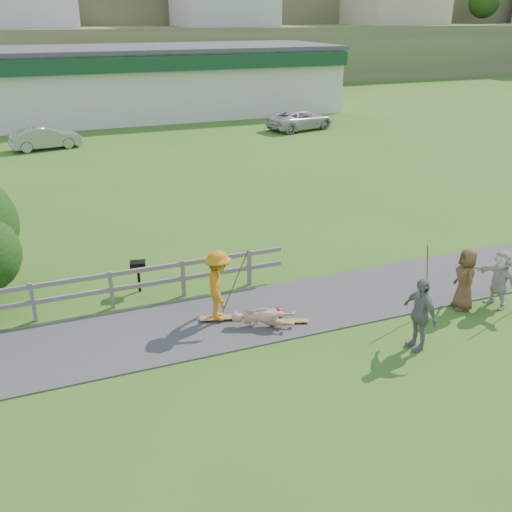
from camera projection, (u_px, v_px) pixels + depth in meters
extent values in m
plane|color=#36631C|center=(220.00, 355.00, 13.50)|extent=(260.00, 260.00, 0.00)
cube|color=#38383A|center=(202.00, 324.00, 14.77)|extent=(34.00, 3.00, 0.04)
cube|color=#5E5953|center=(33.00, 302.00, 14.77)|extent=(0.10, 0.10, 1.10)
cube|color=#5E5953|center=(111.00, 290.00, 15.44)|extent=(0.10, 0.10, 1.10)
cube|color=#5E5953|center=(183.00, 278.00, 16.11)|extent=(0.10, 0.10, 1.10)
cube|color=#5E5953|center=(249.00, 268.00, 16.77)|extent=(0.10, 0.10, 1.10)
cube|color=#5E5953|center=(9.00, 290.00, 14.42)|extent=(15.00, 0.08, 0.12)
cube|color=#5E5953|center=(12.00, 306.00, 14.60)|extent=(15.00, 0.08, 0.12)
cube|color=beige|center=(128.00, 84.00, 43.86)|extent=(32.00, 10.00, 4.80)
cube|color=#163C21|center=(139.00, 65.00, 38.69)|extent=(32.00, 0.60, 1.00)
cube|color=#46464A|center=(125.00, 49.00, 42.85)|extent=(32.50, 10.50, 0.30)
cube|color=#465130|center=(56.00, 59.00, 59.41)|extent=(220.00, 14.00, 6.00)
cube|color=#465130|center=(46.00, 21.00, 69.16)|extent=(220.00, 14.00, 13.00)
imported|color=#BB7111|center=(218.00, 289.00, 14.61)|extent=(0.94, 1.34, 1.89)
imported|color=tan|center=(263.00, 318.00, 14.55)|extent=(1.04, 1.62, 0.59)
imported|color=slate|center=(420.00, 314.00, 13.44)|extent=(0.51, 1.10, 1.84)
imported|color=brown|center=(465.00, 279.00, 15.31)|extent=(0.81, 0.99, 1.74)
imported|color=#B8B7B4|center=(500.00, 279.00, 15.45)|extent=(0.63, 1.56, 1.64)
imported|color=#98989F|center=(45.00, 138.00, 33.59)|extent=(4.19, 2.03, 1.32)
imported|color=beige|center=(300.00, 120.00, 39.19)|extent=(5.22, 3.34, 1.34)
sphere|color=#BD0828|center=(279.00, 312.00, 15.11)|extent=(0.29, 0.29, 0.29)
cylinder|color=#553222|center=(235.00, 279.00, 15.15)|extent=(0.03, 0.03, 1.91)
cylinder|color=#553222|center=(427.00, 280.00, 14.93)|extent=(0.03, 0.03, 2.02)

